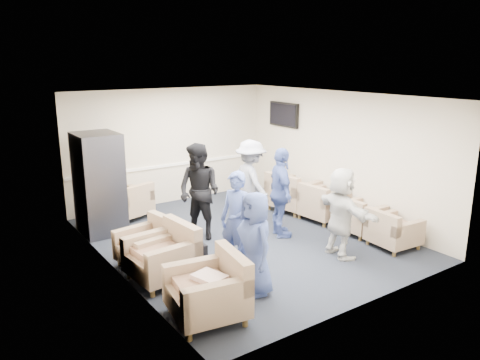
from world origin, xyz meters
TOP-DOWN VIEW (x-y plane):
  - floor at (0.00, 0.00)m, footprint 6.00×6.00m
  - ceiling at (0.00, 0.00)m, footprint 6.00×6.00m
  - back_wall at (0.00, 3.00)m, footprint 5.00×0.02m
  - front_wall at (0.00, -3.00)m, footprint 5.00×0.02m
  - left_wall at (-2.50, 0.00)m, footprint 0.02×6.00m
  - right_wall at (2.50, 0.00)m, footprint 0.02×6.00m
  - chair_rail at (0.00, 2.98)m, footprint 4.98×0.04m
  - tv at (2.44, 1.80)m, footprint 0.10×1.00m
  - armchair_left_near at (-1.97, -2.09)m, footprint 1.07×1.07m
  - armchair_left_mid at (-1.97, -0.71)m, footprint 1.00×1.00m
  - armchair_left_far at (-1.95, -0.12)m, footprint 0.96×0.96m
  - armchair_right_near at (1.96, -1.89)m, footprint 0.82×0.82m
  - armchair_right_midnear at (2.02, -1.02)m, footprint 0.80×0.80m
  - armchair_right_midfar at (1.98, -0.05)m, footprint 0.93×0.93m
  - armchair_right_far at (1.89, 0.81)m, footprint 1.09×1.09m
  - armchair_corner at (-1.32, 2.38)m, footprint 1.03×1.03m
  - vending_machine at (-2.09, 1.90)m, footprint 0.80×0.94m
  - backpack at (-1.30, -0.58)m, footprint 0.25×0.18m
  - pillow at (-1.98, -2.08)m, footprint 0.41×0.48m
  - person_front_left at (-1.08, -1.85)m, footprint 0.56×0.80m
  - person_mid_left at (-0.81, -0.98)m, footprint 0.58×0.69m
  - person_back_left at (-0.65, 0.51)m, footprint 0.99×1.09m
  - person_back_right at (0.68, 0.70)m, footprint 0.72×1.17m
  - person_mid_right at (0.67, -0.29)m, footprint 0.77×1.10m
  - person_front_right at (0.92, -1.62)m, footprint 0.70×1.52m

SIDE VIEW (x-z plane):
  - floor at x=0.00m, z-range 0.00..0.00m
  - backpack at x=-1.30m, z-range 0.01..0.43m
  - armchair_right_near at x=1.96m, z-range 0.00..0.61m
  - armchair_right_midnear at x=2.02m, z-range 0.00..0.63m
  - armchair_corner at x=-1.32m, z-range 0.00..0.66m
  - armchair_left_far at x=-1.95m, z-range 0.00..0.67m
  - armchair_right_midfar at x=1.98m, z-range 0.00..0.69m
  - armchair_left_mid at x=-1.97m, z-range 0.00..0.74m
  - armchair_left_near at x=-1.97m, z-range 0.00..0.74m
  - armchair_right_far at x=1.89m, z-range 0.00..0.75m
  - pillow at x=-1.98m, z-range 0.49..0.61m
  - person_front_left at x=-1.08m, z-range 0.00..1.53m
  - person_front_right at x=0.92m, z-range 0.00..1.58m
  - person_mid_left at x=-0.81m, z-range 0.00..1.62m
  - person_mid_right at x=0.67m, z-range 0.00..1.74m
  - person_back_right at x=0.68m, z-range 0.00..1.75m
  - chair_rail at x=0.00m, z-range 0.87..0.93m
  - person_back_left at x=-0.65m, z-range 0.00..1.83m
  - vending_machine at x=-2.09m, z-range 0.00..1.98m
  - back_wall at x=0.00m, z-range 0.00..2.70m
  - front_wall at x=0.00m, z-range 0.00..2.70m
  - left_wall at x=-2.50m, z-range 0.00..2.70m
  - right_wall at x=2.50m, z-range 0.00..2.70m
  - tv at x=2.44m, z-range 1.76..2.34m
  - ceiling at x=0.00m, z-range 2.70..2.70m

